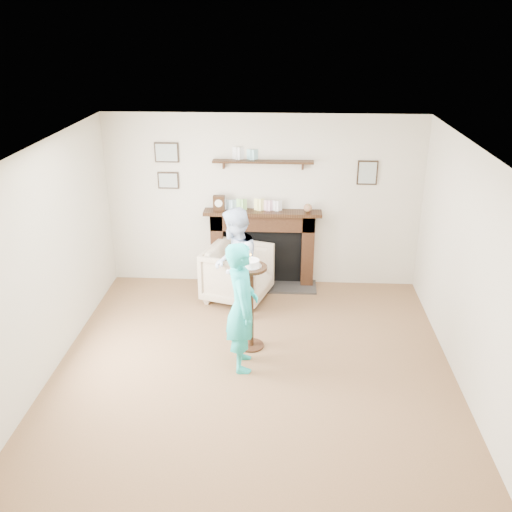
# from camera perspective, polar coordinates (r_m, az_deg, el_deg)

# --- Properties ---
(ground) EXTENTS (5.00, 5.00, 0.00)m
(ground) POSITION_cam_1_polar(r_m,az_deg,el_deg) (6.49, -0.33, -11.92)
(ground) COLOR brown
(ground) RESTS_ON ground
(room_shell) EXTENTS (4.54, 5.02, 2.52)m
(room_shell) POSITION_cam_1_polar(r_m,az_deg,el_deg) (6.37, -0.01, 3.81)
(room_shell) COLOR beige
(room_shell) RESTS_ON ground
(armchair) EXTENTS (1.05, 1.04, 0.77)m
(armchair) POSITION_cam_1_polar(r_m,az_deg,el_deg) (8.14, -1.80, -4.22)
(armchair) COLOR #C5A892
(armchair) RESTS_ON ground
(man) EXTENTS (0.63, 0.78, 1.51)m
(man) POSITION_cam_1_polar(r_m,az_deg,el_deg) (7.65, -2.04, -6.09)
(man) COLOR #CAD9FD
(man) RESTS_ON ground
(woman) EXTENTS (0.43, 0.60, 1.51)m
(woman) POSITION_cam_1_polar(r_m,az_deg,el_deg) (6.67, -1.36, -10.83)
(woman) COLOR teal
(woman) RESTS_ON ground
(pedestal_table) EXTENTS (0.38, 0.38, 1.22)m
(pedestal_table) POSITION_cam_1_polar(r_m,az_deg,el_deg) (6.65, -0.53, -3.50)
(pedestal_table) COLOR black
(pedestal_table) RESTS_ON ground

